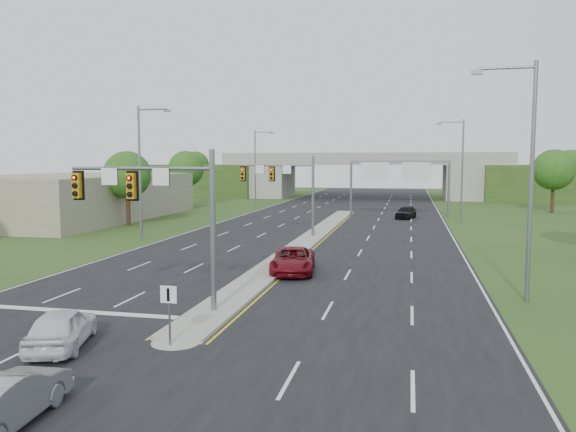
# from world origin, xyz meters

# --- Properties ---
(ground) EXTENTS (240.00, 240.00, 0.00)m
(ground) POSITION_xyz_m (0.00, 0.00, 0.00)
(ground) COLOR #274719
(ground) RESTS_ON ground
(road) EXTENTS (24.00, 160.00, 0.02)m
(road) POSITION_xyz_m (0.00, 35.00, 0.01)
(road) COLOR black
(road) RESTS_ON ground
(median) EXTENTS (2.00, 54.00, 0.16)m
(median) POSITION_xyz_m (0.00, 23.00, 0.10)
(median) COLOR gray
(median) RESTS_ON road
(median_nose) EXTENTS (2.00, 2.00, 0.16)m
(median_nose) POSITION_xyz_m (0.00, -4.00, 0.10)
(median_nose) COLOR gray
(median_nose) RESTS_ON road
(lane_markings) EXTENTS (23.72, 160.00, 0.01)m
(lane_markings) POSITION_xyz_m (-0.60, 28.91, 0.02)
(lane_markings) COLOR gold
(lane_markings) RESTS_ON road
(signal_mast_near) EXTENTS (6.62, 0.60, 7.00)m
(signal_mast_near) POSITION_xyz_m (-2.26, -0.07, 4.73)
(signal_mast_near) COLOR slate
(signal_mast_near) RESTS_ON ground
(signal_mast_far) EXTENTS (6.62, 0.60, 7.00)m
(signal_mast_far) POSITION_xyz_m (-2.26, 24.93, 4.73)
(signal_mast_far) COLOR slate
(signal_mast_far) RESTS_ON ground
(keep_right_sign) EXTENTS (0.60, 0.13, 2.20)m
(keep_right_sign) POSITION_xyz_m (0.00, -4.53, 1.52)
(keep_right_sign) COLOR slate
(keep_right_sign) RESTS_ON ground
(sign_gantry) EXTENTS (11.58, 0.44, 6.67)m
(sign_gantry) POSITION_xyz_m (6.68, 44.92, 5.24)
(sign_gantry) COLOR slate
(sign_gantry) RESTS_ON ground
(overpass) EXTENTS (80.00, 14.00, 8.10)m
(overpass) POSITION_xyz_m (0.00, 80.00, 3.55)
(overpass) COLOR gray
(overpass) RESTS_ON ground
(lightpole_l_mid) EXTENTS (2.85, 0.25, 11.00)m
(lightpole_l_mid) POSITION_xyz_m (-13.30, 20.00, 6.10)
(lightpole_l_mid) COLOR slate
(lightpole_l_mid) RESTS_ON ground
(lightpole_l_far) EXTENTS (2.85, 0.25, 11.00)m
(lightpole_l_far) POSITION_xyz_m (-13.30, 55.00, 6.10)
(lightpole_l_far) COLOR slate
(lightpole_l_far) RESTS_ON ground
(lightpole_r_near) EXTENTS (2.85, 0.25, 11.00)m
(lightpole_r_near) POSITION_xyz_m (13.30, 5.00, 6.10)
(lightpole_r_near) COLOR slate
(lightpole_r_near) RESTS_ON ground
(lightpole_r_far) EXTENTS (2.85, 0.25, 11.00)m
(lightpole_r_far) POSITION_xyz_m (13.30, 40.00, 6.10)
(lightpole_r_far) COLOR slate
(lightpole_r_far) RESTS_ON ground
(tree_l_near) EXTENTS (4.80, 4.80, 7.60)m
(tree_l_near) POSITION_xyz_m (-20.00, 30.00, 5.18)
(tree_l_near) COLOR #382316
(tree_l_near) RESTS_ON ground
(tree_l_mid) EXTENTS (5.20, 5.20, 8.12)m
(tree_l_mid) POSITION_xyz_m (-24.00, 55.00, 5.51)
(tree_l_mid) COLOR #382316
(tree_l_mid) RESTS_ON ground
(tree_r_mid) EXTENTS (5.20, 5.20, 8.12)m
(tree_r_mid) POSITION_xyz_m (26.00, 55.00, 5.51)
(tree_r_mid) COLOR #382316
(tree_r_mid) RESTS_ON ground
(tree_back_a) EXTENTS (6.00, 6.00, 8.85)m
(tree_back_a) POSITION_xyz_m (-38.00, 94.00, 5.84)
(tree_back_a) COLOR #382316
(tree_back_a) RESTS_ON ground
(tree_back_b) EXTENTS (5.60, 5.60, 8.32)m
(tree_back_b) POSITION_xyz_m (-24.00, 94.00, 5.51)
(tree_back_b) COLOR #382316
(tree_back_b) RESTS_ON ground
(tree_back_c) EXTENTS (5.60, 5.60, 8.32)m
(tree_back_c) POSITION_xyz_m (24.00, 94.00, 5.51)
(tree_back_c) COLOR #382316
(tree_back_c) RESTS_ON ground
(tree_back_d) EXTENTS (6.00, 6.00, 8.85)m
(tree_back_d) POSITION_xyz_m (38.00, 94.00, 5.84)
(tree_back_d) COLOR #382316
(tree_back_d) RESTS_ON ground
(commercial_building) EXTENTS (18.00, 30.00, 5.00)m
(commercial_building) POSITION_xyz_m (-30.00, 35.00, 2.50)
(commercial_building) COLOR gray
(commercial_building) RESTS_ON ground
(car_white) EXTENTS (2.85, 4.47, 1.42)m
(car_white) POSITION_xyz_m (-3.67, -5.35, 0.73)
(car_white) COLOR silver
(car_white) RESTS_ON road
(car_silver) EXTENTS (1.77, 4.24, 1.36)m
(car_silver) POSITION_xyz_m (-1.50, -10.87, 0.70)
(car_silver) COLOR #919398
(car_silver) RESTS_ON road
(car_far_a) EXTENTS (3.11, 5.52, 1.46)m
(car_far_a) POSITION_xyz_m (1.50, 9.42, 0.75)
(car_far_a) COLOR maroon
(car_far_a) RESTS_ON road
(car_far_c) EXTENTS (2.68, 4.66, 1.49)m
(car_far_c) POSITION_xyz_m (7.72, 43.31, 0.77)
(car_far_c) COLOR black
(car_far_c) RESTS_ON road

